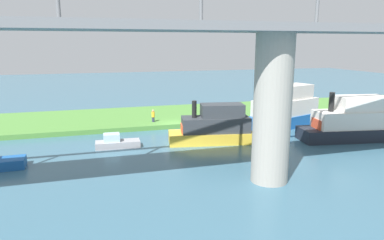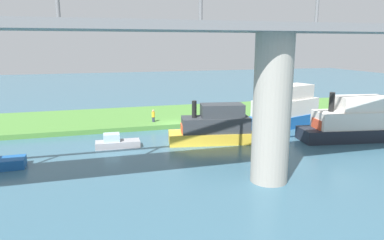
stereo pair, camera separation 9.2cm
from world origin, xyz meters
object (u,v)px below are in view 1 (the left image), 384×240
bridge_pylon (272,110)px  mooring_post (231,115)px  person_on_bank (153,116)px  houseboat_blue (116,143)px  pontoon_yellow (284,110)px  skiff_small (351,122)px  motorboat_white (214,127)px

bridge_pylon → mooring_post: size_ratio=11.17×
person_on_bank → houseboat_blue: bearing=57.6°
person_on_bank → pontoon_yellow: bearing=164.1°
pontoon_yellow → skiff_small: 7.52m
mooring_post → pontoon_yellow: 6.00m
person_on_bank → mooring_post: person_on_bank is taller
person_on_bank → motorboat_white: 9.14m
person_on_bank → motorboat_white: motorboat_white is taller
person_on_bank → motorboat_white: bearing=117.7°
pontoon_yellow → person_on_bank: bearing=-15.9°
motorboat_white → pontoon_yellow: pontoon_yellow is taller
houseboat_blue → pontoon_yellow: 18.92m
mooring_post → houseboat_blue: size_ratio=0.22×
houseboat_blue → skiff_small: 22.05m
person_on_bank → pontoon_yellow: size_ratio=0.13×
bridge_pylon → pontoon_yellow: (-9.33, -13.99, -3.01)m
bridge_pylon → pontoon_yellow: bridge_pylon is taller
motorboat_white → pontoon_yellow: size_ratio=0.78×
bridge_pylon → pontoon_yellow: 17.08m
mooring_post → houseboat_blue: bearing=25.0°
houseboat_blue → pontoon_yellow: pontoon_yellow is taller
mooring_post → skiff_small: bearing=129.8°
skiff_small → motorboat_white: bearing=-12.0°
mooring_post → bridge_pylon: bearing=76.0°
mooring_post → pontoon_yellow: size_ratio=0.08×
motorboat_white → houseboat_blue: size_ratio=2.06×
mooring_post → pontoon_yellow: (-5.09, 3.04, 0.92)m
mooring_post → skiff_small: (-8.23, 9.87, 0.78)m
bridge_pylon → motorboat_white: bridge_pylon is taller
bridge_pylon → person_on_bank: (4.65, -17.99, -3.66)m
person_on_bank → mooring_post: size_ratio=1.60×
bridge_pylon → skiff_small: bearing=-150.1°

